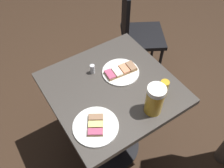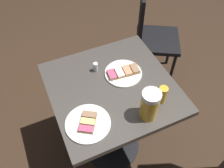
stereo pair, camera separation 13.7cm
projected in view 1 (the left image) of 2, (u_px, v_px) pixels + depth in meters
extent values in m
plane|color=#382619|center=(112.00, 145.00, 1.98)|extent=(6.00, 6.00, 0.00)
cylinder|color=black|center=(112.00, 145.00, 1.98)|extent=(0.44, 0.44, 0.01)
cylinder|color=black|center=(112.00, 121.00, 1.69)|extent=(0.09, 0.09, 0.74)
cube|color=#423D38|center=(112.00, 88.00, 1.41)|extent=(0.71, 0.70, 0.04)
cylinder|color=white|center=(121.00, 72.00, 1.46)|extent=(0.23, 0.23, 0.01)
cube|color=#9E7547|center=(110.00, 75.00, 1.43)|extent=(0.05, 0.08, 0.01)
cube|color=#BC4C70|center=(110.00, 74.00, 1.42)|extent=(0.05, 0.08, 0.01)
cube|color=#9E7547|center=(117.00, 72.00, 1.44)|extent=(0.05, 0.08, 0.01)
cube|color=white|center=(117.00, 71.00, 1.43)|extent=(0.05, 0.08, 0.01)
cube|color=#9E7547|center=(124.00, 69.00, 1.46)|extent=(0.05, 0.08, 0.01)
cube|color=#EA8E66|center=(124.00, 68.00, 1.45)|extent=(0.05, 0.08, 0.01)
cube|color=#9E7547|center=(131.00, 67.00, 1.47)|extent=(0.05, 0.08, 0.01)
cube|color=#997051|center=(131.00, 66.00, 1.46)|extent=(0.05, 0.08, 0.01)
cylinder|color=white|center=(96.00, 126.00, 1.22)|extent=(0.24, 0.24, 0.01)
cube|color=#9E7547|center=(96.00, 118.00, 1.24)|extent=(0.09, 0.07, 0.01)
cube|color=#997051|center=(96.00, 117.00, 1.23)|extent=(0.08, 0.07, 0.01)
cube|color=#9E7547|center=(96.00, 125.00, 1.21)|extent=(0.09, 0.07, 0.01)
cube|color=#EFE07A|center=(95.00, 124.00, 1.20)|extent=(0.08, 0.07, 0.01)
cube|color=#9E7547|center=(95.00, 133.00, 1.18)|extent=(0.09, 0.07, 0.01)
cube|color=#BC4C70|center=(95.00, 132.00, 1.17)|extent=(0.08, 0.07, 0.01)
cylinder|color=gold|center=(154.00, 101.00, 1.23)|extent=(0.09, 0.09, 0.15)
cylinder|color=white|center=(157.00, 90.00, 1.16)|extent=(0.10, 0.10, 0.03)
torus|color=silver|center=(159.00, 93.00, 1.25)|extent=(0.10, 0.05, 0.10)
cylinder|color=gold|center=(164.00, 88.00, 1.31)|extent=(0.05, 0.05, 0.11)
cylinder|color=silver|center=(93.00, 69.00, 1.44)|extent=(0.03, 0.03, 0.06)
cylinder|color=black|center=(159.00, 65.00, 2.28)|extent=(0.03, 0.03, 0.42)
cylinder|color=black|center=(154.00, 43.00, 2.48)|extent=(0.03, 0.03, 0.42)
cylinder|color=black|center=(126.00, 67.00, 2.27)|extent=(0.03, 0.03, 0.42)
cylinder|color=black|center=(123.00, 44.00, 2.47)|extent=(0.03, 0.03, 0.42)
cube|color=black|center=(143.00, 36.00, 2.20)|extent=(0.52, 0.52, 0.04)
cube|color=black|center=(125.00, 14.00, 2.01)|extent=(0.20, 0.31, 0.45)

